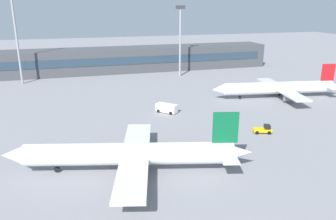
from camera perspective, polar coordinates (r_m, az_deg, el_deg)
The scene contains 8 objects.
ground_plane at distance 73.35m, azimuth -0.76°, elevation -2.30°, with size 400.00×400.00×0.00m, color gray.
terminal_building at distance 130.70m, azimuth -8.01°, elevation 8.42°, with size 115.69×12.13×9.00m.
airplane_near at distance 52.45m, azimuth -6.85°, elevation -7.41°, with size 37.87×26.86×9.50m.
airplane_mid at distance 97.44m, azimuth 18.01°, elevation 3.57°, with size 36.80×25.89×9.12m.
baggage_tug_yellow at distance 70.48m, azimuth 15.87°, elevation -3.16°, with size 3.89×2.66×1.75m.
service_van_white at distance 80.37m, azimuth -0.21°, elevation 0.33°, with size 5.04×5.14×2.08m.
floodlight_tower_west at distance 117.42m, azimuth -24.38°, elevation 12.26°, with size 3.20×0.80×30.10m.
floodlight_tower_east at distance 120.16m, azimuth 2.08°, elevation 12.42°, with size 3.20×0.80×24.31m.
Camera 1 is at (-18.26, -26.51, 24.95)m, focal length 36.05 mm.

